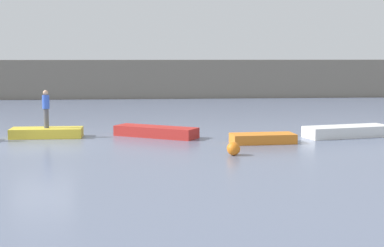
{
  "coord_description": "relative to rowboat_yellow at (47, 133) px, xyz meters",
  "views": [
    {
      "loc": [
        4.09,
        -24.05,
        3.73
      ],
      "look_at": [
        6.53,
        3.18,
        0.46
      ],
      "focal_mm": 54.14,
      "sensor_mm": 36.0,
      "label": 1
    }
  ],
  "objects": [
    {
      "name": "ground_plane",
      "position": [
        0.14,
        -2.3,
        -0.22
      ],
      "size": [
        120.0,
        120.0,
        0.0
      ],
      "primitive_type": "plane",
      "color": "slate"
    },
    {
      "name": "embankment_wall",
      "position": [
        0.14,
        23.01,
        1.42
      ],
      "size": [
        80.0,
        1.2,
        3.27
      ],
      "primitive_type": "cube",
      "color": "gray",
      "rests_on": "ground_plane"
    },
    {
      "name": "rowboat_yellow",
      "position": [
        0.0,
        0.0,
        0.0
      ],
      "size": [
        3.17,
        1.25,
        0.43
      ],
      "primitive_type": "cube",
      "rotation": [
        0.0,
        0.0,
        0.0
      ],
      "color": "gold",
      "rests_on": "ground_plane"
    },
    {
      "name": "rowboat_red",
      "position": [
        4.92,
        -0.24,
        0.02
      ],
      "size": [
        3.89,
        2.95,
        0.47
      ],
      "primitive_type": "cube",
      "rotation": [
        0.0,
        0.0,
        -0.54
      ],
      "color": "red",
      "rests_on": "ground_plane"
    },
    {
      "name": "rowboat_orange",
      "position": [
        9.38,
        -2.52,
        -0.01
      ],
      "size": [
        2.76,
        1.31,
        0.4
      ],
      "primitive_type": "cube",
      "rotation": [
        0.0,
        0.0,
        0.07
      ],
      "color": "orange",
      "rests_on": "ground_plane"
    },
    {
      "name": "rowboat_white",
      "position": [
        13.59,
        -1.02,
        0.03
      ],
      "size": [
        4.15,
        2.1,
        0.5
      ],
      "primitive_type": "cube",
      "rotation": [
        0.0,
        0.0,
        0.22
      ],
      "color": "white",
      "rests_on": "ground_plane"
    },
    {
      "name": "person_blue_shirt",
      "position": [
        0.0,
        0.0,
        1.17
      ],
      "size": [
        0.32,
        0.32,
        1.71
      ],
      "color": "#4C4C56",
      "rests_on": "rowboat_yellow"
    },
    {
      "name": "mooring_buoy",
      "position": [
        7.66,
        -5.36,
        0.04
      ],
      "size": [
        0.5,
        0.5,
        0.5
      ],
      "primitive_type": "sphere",
      "color": "orange",
      "rests_on": "ground_plane"
    }
  ]
}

